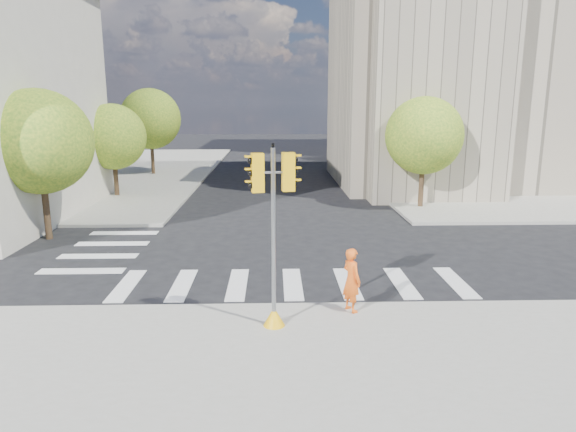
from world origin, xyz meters
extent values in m
plane|color=black|center=(0.00, 0.00, 0.00)|extent=(160.00, 160.00, 0.00)
cube|color=gray|center=(20.00, 26.00, 0.07)|extent=(28.00, 40.00, 0.15)
cube|color=gray|center=(-20.00, 26.00, 0.07)|extent=(28.00, 40.00, 0.15)
cube|color=gray|center=(17.00, 20.00, 7.00)|extent=(26.00, 14.00, 14.00)
cube|color=gray|center=(9.00, 15.00, 7.00)|extent=(8.00, 8.00, 14.00)
cube|color=#9EA0A3|center=(22.00, 42.00, 15.00)|extent=(20.00, 18.00, 30.00)
cylinder|color=#382616|center=(-10.50, 4.00, 1.22)|extent=(0.28, 0.28, 2.45)
sphere|color=#306B1E|center=(-10.50, 4.00, 4.21)|extent=(4.40, 4.40, 4.40)
cylinder|color=#382616|center=(-10.50, 14.00, 1.08)|extent=(0.28, 0.28, 2.17)
sphere|color=#306B1E|center=(-10.50, 14.00, 3.77)|extent=(4.00, 4.00, 4.00)
cylinder|color=#382616|center=(-10.50, 24.00, 1.31)|extent=(0.28, 0.28, 2.62)
sphere|color=#306B1E|center=(-10.50, 24.00, 4.54)|extent=(4.80, 4.80, 4.80)
cylinder|color=#382616|center=(7.50, 10.00, 1.19)|extent=(0.28, 0.28, 2.38)
sphere|color=#306B1E|center=(7.50, 10.00, 4.06)|extent=(4.20, 4.20, 4.20)
cylinder|color=#382616|center=(7.50, 22.00, 1.26)|extent=(0.28, 0.28, 2.52)
sphere|color=#306B1E|center=(7.50, 22.00, 4.36)|extent=(4.60, 4.60, 4.60)
cylinder|color=#382616|center=(7.50, 34.00, 1.14)|extent=(0.28, 0.28, 2.27)
sphere|color=#306B1E|center=(7.50, 34.00, 3.88)|extent=(4.00, 4.00, 4.00)
cylinder|color=black|center=(8.00, 14.00, 4.15)|extent=(0.12, 0.12, 8.00)
cube|color=black|center=(8.00, 14.00, 8.15)|extent=(0.35, 0.18, 0.22)
cylinder|color=black|center=(8.00, 28.00, 4.15)|extent=(0.12, 0.12, 8.00)
cube|color=black|center=(8.00, 28.00, 8.15)|extent=(0.35, 0.18, 0.22)
cone|color=#F1B00C|center=(-0.71, -5.52, 0.40)|extent=(0.56, 0.56, 0.50)
cylinder|color=gray|center=(-0.71, -5.52, 2.45)|extent=(0.11, 0.11, 4.60)
cylinder|color=black|center=(-0.71, -5.52, 4.80)|extent=(0.07, 0.07, 0.12)
cylinder|color=gray|center=(-0.71, -5.52, 4.15)|extent=(0.90, 0.23, 0.06)
cube|color=#F1B00C|center=(-1.09, -5.59, 4.15)|extent=(0.34, 0.27, 0.95)
cube|color=#F1B00C|center=(-0.34, -5.44, 4.15)|extent=(0.34, 0.27, 0.95)
imported|color=#F15C16|center=(1.42, -4.60, 1.05)|extent=(0.69, 0.78, 1.80)
camera|label=1|loc=(-0.71, -17.91, 5.81)|focal=32.00mm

